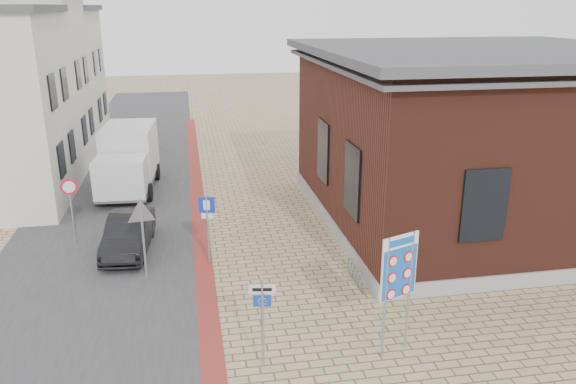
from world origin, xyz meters
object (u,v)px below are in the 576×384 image
object	(u,v)px
sedan	(129,233)
essen_sign	(262,310)
parking_sign	(207,217)
border_sign	(399,269)
bollard	(208,243)
box_truck	(128,159)

from	to	relation	value
sedan	essen_sign	bearing A→B (deg)	-58.94
essen_sign	parking_sign	size ratio (longest dim) A/B	0.96
border_sign	essen_sign	world-z (taller)	border_sign
bollard	sedan	bearing A→B (deg)	159.50
sedan	essen_sign	xyz separation A→B (m)	(3.72, -7.52, 0.88)
sedan	box_truck	xyz separation A→B (m)	(-0.54, 7.16, 0.85)
sedan	border_sign	bearing A→B (deg)	-42.23
essen_sign	bollard	xyz separation A→B (m)	(-1.00, 6.50, -1.04)
essen_sign	parking_sign	bearing A→B (deg)	108.70
box_truck	parking_sign	xyz separation A→B (m)	(3.26, -8.68, 0.14)
sedan	bollard	xyz separation A→B (m)	(2.72, -1.02, -0.16)
border_sign	parking_sign	xyz separation A→B (m)	(-4.30, 6.00, -0.65)
border_sign	bollard	world-z (taller)	border_sign
essen_sign	parking_sign	xyz separation A→B (m)	(-1.00, 6.00, 0.11)
sedan	essen_sign	size ratio (longest dim) A/B	1.70
border_sign	parking_sign	bearing A→B (deg)	104.63
sedan	box_truck	size ratio (longest dim) A/B	0.69
sedan	essen_sign	distance (m)	8.43
border_sign	parking_sign	distance (m)	7.41
essen_sign	box_truck	bearing A→B (deg)	115.41
sedan	essen_sign	world-z (taller)	essen_sign
box_truck	bollard	size ratio (longest dim) A/B	5.80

